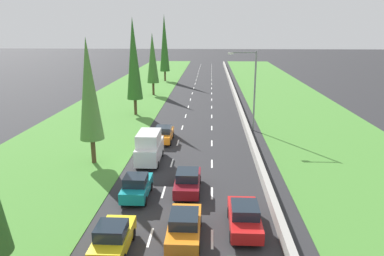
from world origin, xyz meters
name	(u,v)px	position (x,y,z in m)	size (l,w,h in m)	color
ground_plane	(202,96)	(0.00, 60.00, 0.00)	(300.00, 300.00, 0.00)	#28282B
grass_verge_left	(129,96)	(-12.65, 60.00, 0.02)	(14.00, 140.00, 0.04)	#478433
grass_verge_right	(285,97)	(14.35, 60.00, 0.02)	(14.00, 140.00, 0.04)	#478433
median_barrier	(235,94)	(5.70, 60.00, 0.42)	(0.44, 120.00, 0.85)	#9E9B93
lane_markings	(202,96)	(0.00, 60.00, 0.01)	(3.64, 116.00, 0.01)	white
yellow_hatchback_left_lane	(113,238)	(-3.45, 13.50, 0.84)	(1.74, 3.90, 1.72)	yellow
teal_hatchback_left_lane	(137,186)	(-3.48, 20.05, 0.84)	(1.74, 3.90, 1.72)	teal
orange_sedan_centre_lane	(184,226)	(0.20, 14.93, 0.81)	(1.82, 4.50, 1.64)	orange
white_van_left_lane	(149,147)	(-3.72, 27.11, 1.40)	(1.96, 4.90, 2.82)	white
maroon_sedan_centre_lane	(188,181)	(-0.01, 21.21, 0.81)	(1.82, 4.50, 1.64)	maroon
red_sedan_right_lane	(244,217)	(3.62, 16.15, 0.81)	(1.82, 4.50, 1.64)	red
orange_sedan_left_lane	(164,134)	(-3.26, 33.33, 0.81)	(1.82, 4.50, 1.64)	orange
poplar_tree_second	(89,90)	(-8.58, 26.74, 6.46)	(2.07, 2.07, 10.82)	#4C3823
poplar_tree_third	(134,59)	(-8.61, 45.52, 7.51)	(2.12, 2.12, 12.92)	#4C3823
poplar_tree_fourth	(153,58)	(-8.50, 60.93, 6.42)	(2.07, 2.07, 10.74)	#4C3823
poplar_tree_fifth	(164,43)	(-8.62, 78.93, 8.24)	(2.16, 2.16, 14.37)	#4C3823
street_light_mast	(252,85)	(6.17, 38.27, 5.23)	(3.20, 0.28, 9.00)	gray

